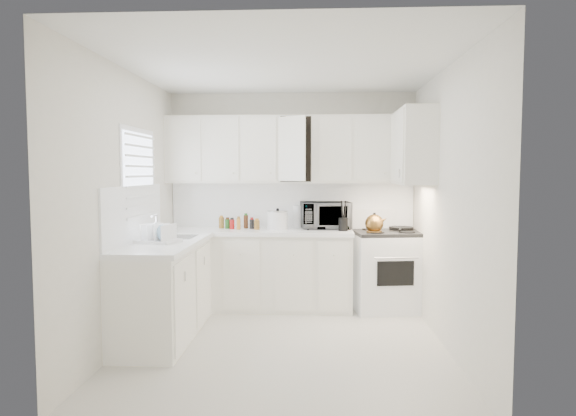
# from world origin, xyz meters

# --- Properties ---
(floor) EXTENTS (3.20, 3.20, 0.00)m
(floor) POSITION_xyz_m (0.00, 0.00, 0.00)
(floor) COLOR silver
(floor) RESTS_ON ground
(ceiling) EXTENTS (3.20, 3.20, 0.00)m
(ceiling) POSITION_xyz_m (0.00, 0.00, 2.60)
(ceiling) COLOR white
(ceiling) RESTS_ON ground
(wall_back) EXTENTS (3.00, 0.00, 3.00)m
(wall_back) POSITION_xyz_m (0.00, 1.60, 1.30)
(wall_back) COLOR white
(wall_back) RESTS_ON ground
(wall_front) EXTENTS (3.00, 0.00, 3.00)m
(wall_front) POSITION_xyz_m (0.00, -1.60, 1.30)
(wall_front) COLOR white
(wall_front) RESTS_ON ground
(wall_left) EXTENTS (0.00, 3.20, 3.20)m
(wall_left) POSITION_xyz_m (-1.50, 0.00, 1.30)
(wall_left) COLOR white
(wall_left) RESTS_ON ground
(wall_right) EXTENTS (0.00, 3.20, 3.20)m
(wall_right) POSITION_xyz_m (1.50, 0.00, 1.30)
(wall_right) COLOR white
(wall_right) RESTS_ON ground
(window_blinds) EXTENTS (0.06, 0.96, 1.06)m
(window_blinds) POSITION_xyz_m (-1.48, 0.35, 1.55)
(window_blinds) COLOR white
(window_blinds) RESTS_ON wall_left
(lower_cabinets_back) EXTENTS (2.22, 0.60, 0.90)m
(lower_cabinets_back) POSITION_xyz_m (-0.39, 1.30, 0.45)
(lower_cabinets_back) COLOR white
(lower_cabinets_back) RESTS_ON floor
(lower_cabinets_left) EXTENTS (0.60, 1.60, 0.90)m
(lower_cabinets_left) POSITION_xyz_m (-1.20, 0.20, 0.45)
(lower_cabinets_left) COLOR white
(lower_cabinets_left) RESTS_ON floor
(countertop_back) EXTENTS (2.24, 0.64, 0.05)m
(countertop_back) POSITION_xyz_m (-0.39, 1.29, 0.93)
(countertop_back) COLOR white
(countertop_back) RESTS_ON lower_cabinets_back
(countertop_left) EXTENTS (0.64, 1.62, 0.05)m
(countertop_left) POSITION_xyz_m (-1.19, 0.20, 0.93)
(countertop_left) COLOR white
(countertop_left) RESTS_ON lower_cabinets_left
(backsplash_back) EXTENTS (2.98, 0.02, 0.55)m
(backsplash_back) POSITION_xyz_m (0.00, 1.59, 1.23)
(backsplash_back) COLOR white
(backsplash_back) RESTS_ON wall_back
(backsplash_left) EXTENTS (0.02, 1.60, 0.55)m
(backsplash_left) POSITION_xyz_m (-1.49, 0.20, 1.23)
(backsplash_left) COLOR white
(backsplash_left) RESTS_ON wall_left
(upper_cabinets_back) EXTENTS (3.00, 0.33, 0.80)m
(upper_cabinets_back) POSITION_xyz_m (0.00, 1.44, 1.50)
(upper_cabinets_back) COLOR white
(upper_cabinets_back) RESTS_ON wall_back
(upper_cabinets_right) EXTENTS (0.33, 0.90, 0.80)m
(upper_cabinets_right) POSITION_xyz_m (1.33, 0.82, 1.50)
(upper_cabinets_right) COLOR white
(upper_cabinets_right) RESTS_ON wall_right
(sink) EXTENTS (0.42, 0.38, 0.30)m
(sink) POSITION_xyz_m (-1.19, 0.55, 1.07)
(sink) COLOR gray
(sink) RESTS_ON countertop_left
(stove) EXTENTS (0.86, 0.74, 1.20)m
(stove) POSITION_xyz_m (1.15, 1.29, 0.60)
(stove) COLOR white
(stove) RESTS_ON floor
(tea_kettle) EXTENTS (0.33, 0.31, 0.24)m
(tea_kettle) POSITION_xyz_m (0.97, 1.13, 1.06)
(tea_kettle) COLOR olive
(tea_kettle) RESTS_ON stove
(frying_pan) EXTENTS (0.39, 0.54, 0.04)m
(frying_pan) POSITION_xyz_m (1.33, 1.45, 0.97)
(frying_pan) COLOR black
(frying_pan) RESTS_ON stove
(microwave) EXTENTS (0.62, 0.40, 0.39)m
(microwave) POSITION_xyz_m (0.41, 1.44, 1.15)
(microwave) COLOR gray
(microwave) RESTS_ON countertop_back
(rice_cooker) EXTENTS (0.27, 0.27, 0.25)m
(rice_cooker) POSITION_xyz_m (-0.16, 1.33, 1.07)
(rice_cooker) COLOR white
(rice_cooker) RESTS_ON countertop_back
(paper_towel) EXTENTS (0.12, 0.12, 0.27)m
(paper_towel) POSITION_xyz_m (0.08, 1.52, 1.08)
(paper_towel) COLOR white
(paper_towel) RESTS_ON countertop_back
(utensil_crock) EXTENTS (0.13, 0.13, 0.36)m
(utensil_crock) POSITION_xyz_m (0.62, 1.20, 1.13)
(utensil_crock) COLOR black
(utensil_crock) RESTS_ON countertop_back
(dish_rack) EXTENTS (0.44, 0.38, 0.21)m
(dish_rack) POSITION_xyz_m (-1.24, 0.13, 1.05)
(dish_rack) COLOR white
(dish_rack) RESTS_ON countertop_left
(spice_left_0) EXTENTS (0.06, 0.06, 0.13)m
(spice_left_0) POSITION_xyz_m (-0.85, 1.42, 1.02)
(spice_left_0) COLOR olive
(spice_left_0) RESTS_ON countertop_back
(spice_left_1) EXTENTS (0.06, 0.06, 0.13)m
(spice_left_1) POSITION_xyz_m (-0.78, 1.33, 1.02)
(spice_left_1) COLOR #266220
(spice_left_1) RESTS_ON countertop_back
(spice_left_2) EXTENTS (0.06, 0.06, 0.13)m
(spice_left_2) POSITION_xyz_m (-0.70, 1.42, 1.02)
(spice_left_2) COLOR red
(spice_left_2) RESTS_ON countertop_back
(spice_left_3) EXTENTS (0.06, 0.06, 0.13)m
(spice_left_3) POSITION_xyz_m (-0.62, 1.33, 1.02)
(spice_left_3) COLOR #C6862E
(spice_left_3) RESTS_ON countertop_back
(spice_left_4) EXTENTS (0.06, 0.06, 0.13)m
(spice_left_4) POSITION_xyz_m (-0.55, 1.42, 1.02)
(spice_left_4) COLOR #522E17
(spice_left_4) RESTS_ON countertop_back
(spice_left_5) EXTENTS (0.06, 0.06, 0.13)m
(spice_left_5) POSITION_xyz_m (-0.47, 1.33, 1.02)
(spice_left_5) COLOR black
(spice_left_5) RESTS_ON countertop_back
(spice_left_6) EXTENTS (0.06, 0.06, 0.13)m
(spice_left_6) POSITION_xyz_m (-0.40, 1.42, 1.02)
(spice_left_6) COLOR olive
(spice_left_6) RESTS_ON countertop_back
(sauce_right_0) EXTENTS (0.06, 0.06, 0.19)m
(sauce_right_0) POSITION_xyz_m (0.58, 1.46, 1.05)
(sauce_right_0) COLOR red
(sauce_right_0) RESTS_ON countertop_back
(sauce_right_1) EXTENTS (0.06, 0.06, 0.19)m
(sauce_right_1) POSITION_xyz_m (0.64, 1.40, 1.05)
(sauce_right_1) COLOR #C6862E
(sauce_right_1) RESTS_ON countertop_back
(sauce_right_2) EXTENTS (0.06, 0.06, 0.19)m
(sauce_right_2) POSITION_xyz_m (0.69, 1.46, 1.05)
(sauce_right_2) COLOR #522E17
(sauce_right_2) RESTS_ON countertop_back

